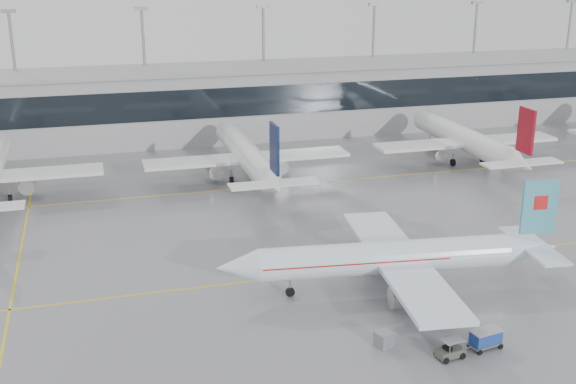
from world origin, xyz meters
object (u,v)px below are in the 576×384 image
object	(u,v)px
baggage_cart	(486,338)
air_canada_jet	(398,258)
baggage_tug	(450,352)
gse_unit	(384,339)

from	to	relation	value
baggage_cart	air_canada_jet	bearing A→B (deg)	91.56
air_canada_jet	baggage_tug	bearing A→B (deg)	91.99
baggage_cart	gse_unit	bearing A→B (deg)	152.95
baggage_tug	baggage_cart	distance (m)	3.62
baggage_cart	gse_unit	world-z (taller)	baggage_cart
baggage_tug	air_canada_jet	bearing A→B (deg)	75.56
baggage_tug	gse_unit	world-z (taller)	baggage_tug
gse_unit	baggage_cart	bearing A→B (deg)	-37.88
baggage_tug	baggage_cart	size ratio (longest dim) A/B	1.17
baggage_tug	gse_unit	xyz separation A→B (m)	(-4.43, 3.10, 0.10)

